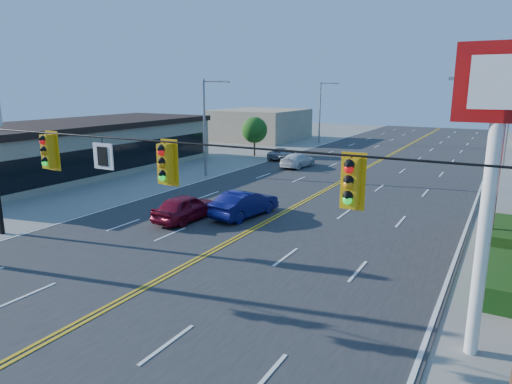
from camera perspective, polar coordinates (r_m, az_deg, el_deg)
The scene contains 15 objects.
ground at distance 16.35m, azimuth -20.07°, elevation -14.71°, with size 160.00×160.00×0.00m, color gray.
road at distance 32.14m, azimuth 7.76°, elevation -0.31°, with size 20.00×120.00×0.06m, color #2D2D30.
signal_span at distance 14.89m, azimuth -21.83°, elevation 2.39°, with size 24.32×0.34×9.00m.
kfc_pylon at distance 13.23m, azimuth 27.72°, elevation 5.68°, with size 2.20×0.36×8.50m.
strip_mall at distance 43.31m, azimuth -21.54°, elevation 5.33°, with size 10.40×26.40×4.40m.
streetlight_se at distance 23.34m, azimuth 27.73°, elevation 4.47°, with size 2.55×0.25×8.00m.
streetlight_ne at distance 47.25m, azimuth 28.81°, elevation 7.97°, with size 2.55×0.25×8.00m.
streetlight_sw at distance 38.33m, azimuth -6.22°, elevation 8.67°, with size 2.55×0.25×8.00m.
streetlight_nw at distance 61.36m, azimuth 8.18°, elevation 10.24°, with size 2.55×0.25×8.00m.
tree_west at distance 49.76m, azimuth -0.20°, elevation 7.75°, with size 2.80×2.80×4.20m.
bld_west_far at distance 65.40m, azimuth 0.49°, elevation 8.42°, with size 11.00×12.00×4.20m, color tan.
car_magenta at distance 25.85m, azimuth -8.75°, elevation -2.03°, with size 1.74×4.34×1.48m, color maroon.
car_blue at distance 26.27m, azimuth -1.41°, elevation -1.58°, with size 1.61×4.61×1.52m, color #0E1152.
car_white at distance 42.69m, azimuth 5.24°, elevation 3.91°, with size 1.80×4.44×1.29m, color white.
car_silver at distance 47.38m, azimuth 3.23°, elevation 4.77°, with size 1.93×4.19×1.17m, color #98979C.
Camera 1 is at (11.34, -9.16, 7.40)m, focal length 32.00 mm.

